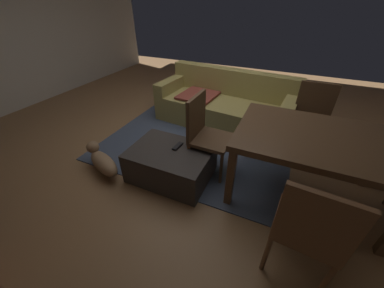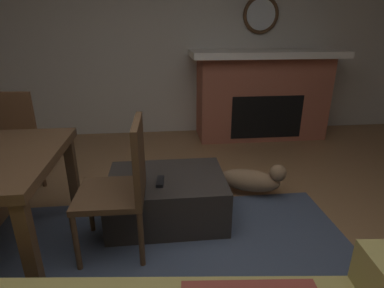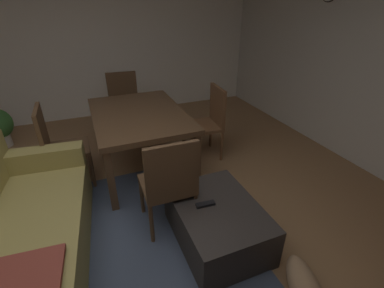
{
  "view_description": "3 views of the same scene",
  "coord_description": "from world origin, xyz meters",
  "px_view_note": "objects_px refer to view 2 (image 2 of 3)",
  "views": [
    {
      "loc": [
        1.1,
        -2.63,
        1.81
      ],
      "look_at": [
        0.33,
        -0.93,
        0.56
      ],
      "focal_mm": 20.69,
      "sensor_mm": 36.0,
      "label": 1
    },
    {
      "loc": [
        0.07,
        1.25,
        1.47
      ],
      "look_at": [
        -0.19,
        -1.21,
        0.52
      ],
      "focal_mm": 28.91,
      "sensor_mm": 36.0,
      "label": 2
    },
    {
      "loc": [
        -1.48,
        -0.05,
        1.88
      ],
      "look_at": [
        -0.11,
        -0.61,
        1.09
      ],
      "focal_mm": 25.42,
      "sensor_mm": 36.0,
      "label": 3
    }
  ],
  "objects_px": {
    "dining_chair_west": "(124,181)",
    "dining_chair_south": "(7,140)",
    "fireplace": "(262,94)",
    "ottoman_coffee_table": "(167,198)",
    "tv_remote": "(160,181)",
    "small_dog": "(252,179)",
    "round_wall_mirror": "(261,15)"
  },
  "relations": [
    {
      "from": "round_wall_mirror",
      "to": "dining_chair_south",
      "type": "relative_size",
      "value": 0.53
    },
    {
      "from": "fireplace",
      "to": "ottoman_coffee_table",
      "type": "distance_m",
      "value": 2.37
    },
    {
      "from": "round_wall_mirror",
      "to": "dining_chair_south",
      "type": "height_order",
      "value": "round_wall_mirror"
    },
    {
      "from": "tv_remote",
      "to": "small_dog",
      "type": "distance_m",
      "value": 0.94
    },
    {
      "from": "fireplace",
      "to": "round_wall_mirror",
      "type": "relative_size",
      "value": 3.98
    },
    {
      "from": "ottoman_coffee_table",
      "to": "dining_chair_south",
      "type": "relative_size",
      "value": 0.97
    },
    {
      "from": "ottoman_coffee_table",
      "to": "fireplace",
      "type": "bearing_deg",
      "value": -125.59
    },
    {
      "from": "dining_chair_west",
      "to": "small_dog",
      "type": "distance_m",
      "value": 1.27
    },
    {
      "from": "dining_chair_south",
      "to": "tv_remote",
      "type": "bearing_deg",
      "value": 153.53
    },
    {
      "from": "round_wall_mirror",
      "to": "tv_remote",
      "type": "xyz_separation_m",
      "value": [
        1.41,
        2.28,
        -1.22
      ]
    },
    {
      "from": "dining_chair_west",
      "to": "round_wall_mirror",
      "type": "bearing_deg",
      "value": -123.21
    },
    {
      "from": "fireplace",
      "to": "tv_remote",
      "type": "bearing_deg",
      "value": 54.74
    },
    {
      "from": "tv_remote",
      "to": "round_wall_mirror",
      "type": "bearing_deg",
      "value": -117.3
    },
    {
      "from": "dining_chair_west",
      "to": "ottoman_coffee_table",
      "type": "bearing_deg",
      "value": -131.1
    },
    {
      "from": "dining_chair_south",
      "to": "dining_chair_west",
      "type": "distance_m",
      "value": 1.43
    },
    {
      "from": "round_wall_mirror",
      "to": "dining_chair_west",
      "type": "height_order",
      "value": "round_wall_mirror"
    },
    {
      "from": "fireplace",
      "to": "round_wall_mirror",
      "type": "distance_m",
      "value": 1.05
    },
    {
      "from": "fireplace",
      "to": "tv_remote",
      "type": "relative_size",
      "value": 12.21
    },
    {
      "from": "ottoman_coffee_table",
      "to": "small_dog",
      "type": "xyz_separation_m",
      "value": [
        -0.78,
        -0.28,
        -0.02
      ]
    },
    {
      "from": "tv_remote",
      "to": "small_dog",
      "type": "xyz_separation_m",
      "value": [
        -0.83,
        -0.37,
        -0.22
      ]
    },
    {
      "from": "round_wall_mirror",
      "to": "dining_chair_south",
      "type": "xyz_separation_m",
      "value": [
        2.75,
        1.61,
        -1.08
      ]
    },
    {
      "from": "dining_chair_west",
      "to": "fireplace",
      "type": "bearing_deg",
      "value": -126.45
    },
    {
      "from": "round_wall_mirror",
      "to": "ottoman_coffee_table",
      "type": "relative_size",
      "value": 0.54
    },
    {
      "from": "tv_remote",
      "to": "dining_chair_west",
      "type": "height_order",
      "value": "dining_chair_west"
    },
    {
      "from": "ottoman_coffee_table",
      "to": "small_dog",
      "type": "distance_m",
      "value": 0.83
    },
    {
      "from": "small_dog",
      "to": "ottoman_coffee_table",
      "type": "bearing_deg",
      "value": 19.43
    },
    {
      "from": "tv_remote",
      "to": "dining_chair_south",
      "type": "relative_size",
      "value": 0.17
    },
    {
      "from": "dining_chair_south",
      "to": "fireplace",
      "type": "bearing_deg",
      "value": -154.27
    },
    {
      "from": "tv_remote",
      "to": "ottoman_coffee_table",
      "type": "bearing_deg",
      "value": -113.28
    },
    {
      "from": "tv_remote",
      "to": "small_dog",
      "type": "relative_size",
      "value": 0.27
    },
    {
      "from": "dining_chair_west",
      "to": "dining_chair_south",
      "type": "bearing_deg",
      "value": -39.11
    },
    {
      "from": "ottoman_coffee_table",
      "to": "tv_remote",
      "type": "distance_m",
      "value": 0.22
    }
  ]
}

